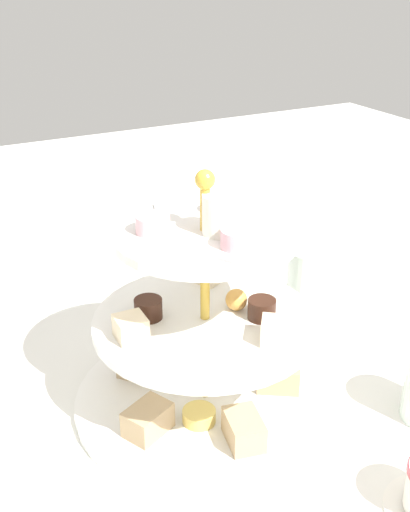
# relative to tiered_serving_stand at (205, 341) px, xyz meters

# --- Properties ---
(ground_plane) EXTENTS (2.40, 2.40, 0.00)m
(ground_plane) POSITION_rel_tiered_serving_stand_xyz_m (-0.00, -0.00, -0.08)
(ground_plane) COLOR silver
(tiered_serving_stand) EXTENTS (0.29, 0.29, 0.28)m
(tiered_serving_stand) POSITION_rel_tiered_serving_stand_xyz_m (0.00, 0.00, 0.00)
(tiered_serving_stand) COLOR white
(tiered_serving_stand) RESTS_ON ground_plane
(butter_knife_left) EXTENTS (0.03, 0.17, 0.00)m
(butter_knife_left) POSITION_rel_tiered_serving_stand_xyz_m (-0.29, -0.08, -0.08)
(butter_knife_left) COLOR silver
(butter_knife_left) RESTS_ON ground_plane
(water_glass_mid_back) EXTENTS (0.06, 0.06, 0.11)m
(water_glass_mid_back) POSITION_rel_tiered_serving_stand_xyz_m (-0.09, 0.21, -0.03)
(water_glass_mid_back) COLOR silver
(water_glass_mid_back) RESTS_ON ground_plane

